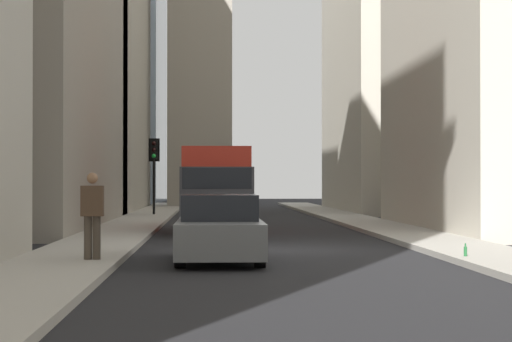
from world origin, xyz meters
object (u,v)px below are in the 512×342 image
(hatchback_grey, at_px, (219,230))
(discarded_bottle, at_px, (465,251))
(delivery_truck, at_px, (216,189))
(pedestrian, at_px, (92,212))
(traffic_light_midblock, at_px, (154,159))

(hatchback_grey, xyz_separation_m, discarded_bottle, (-0.58, -5.10, -0.42))
(delivery_truck, distance_m, pedestrian, 12.61)
(discarded_bottle, bearing_deg, hatchback_grey, 83.52)
(traffic_light_midblock, bearing_deg, delivery_truck, -167.37)
(delivery_truck, distance_m, traffic_light_midblock, 13.27)
(hatchback_grey, relative_size, discarded_bottle, 15.93)
(pedestrian, xyz_separation_m, discarded_bottle, (0.41, -7.65, -0.84))
(pedestrian, bearing_deg, discarded_bottle, -86.94)
(pedestrian, height_order, discarded_bottle, pedestrian)
(traffic_light_midblock, distance_m, pedestrian, 25.29)
(discarded_bottle, bearing_deg, pedestrian, 93.06)
(delivery_truck, height_order, traffic_light_midblock, traffic_light_midblock)
(delivery_truck, height_order, hatchback_grey, delivery_truck)
(hatchback_grey, height_order, discarded_bottle, hatchback_grey)
(pedestrian, bearing_deg, hatchback_grey, -68.77)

